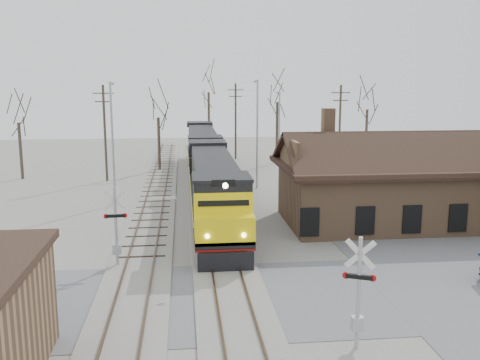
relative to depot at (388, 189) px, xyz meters
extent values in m
plane|color=#9F9A90|center=(-11.99, -12.00, -2.41)|extent=(140.00, 140.00, 0.00)
cube|color=slate|center=(-11.99, -12.00, -2.39)|extent=(60.00, 9.00, 0.03)
cube|color=#9F9A90|center=(-11.99, 3.00, -2.35)|extent=(3.40, 90.00, 0.12)
cube|color=#473323|center=(-12.71, 3.00, -2.24)|extent=(0.08, 90.00, 0.14)
cube|color=#473323|center=(-11.27, 3.00, -2.24)|extent=(0.08, 90.00, 0.14)
cube|color=#9F9A90|center=(-16.49, 3.00, -2.35)|extent=(3.40, 90.00, 0.12)
cube|color=#473323|center=(-17.21, 3.00, -2.24)|extent=(0.08, 90.00, 0.14)
cube|color=#473323|center=(-15.77, 3.00, -2.24)|extent=(0.08, 90.00, 0.14)
cube|color=#8A6547|center=(0.01, 0.00, -0.41)|extent=(14.00, 8.00, 4.00)
cube|color=black|center=(0.01, 0.00, 1.69)|extent=(15.20, 9.20, 0.30)
cube|color=black|center=(0.01, -2.30, 2.69)|extent=(15.00, 4.71, 2.66)
cube|color=black|center=(0.01, 2.30, 2.69)|extent=(15.00, 4.71, 2.66)
cube|color=#8A6547|center=(-3.99, 1.50, 4.39)|extent=(0.80, 0.80, 2.20)
cube|color=black|center=(-11.99, -4.97, -1.83)|extent=(2.61, 4.17, 1.04)
cube|color=black|center=(-11.99, 8.59, -1.83)|extent=(2.61, 4.17, 1.04)
cube|color=black|center=(-11.99, 1.81, -1.00)|extent=(3.13, 20.85, 0.36)
cube|color=maroon|center=(-11.99, 1.81, -1.23)|extent=(3.15, 20.85, 0.13)
cube|color=black|center=(-11.99, 3.11, 0.62)|extent=(2.71, 15.12, 2.92)
cube|color=black|center=(-11.99, -5.91, 0.62)|extent=(3.13, 2.92, 2.92)
cube|color=yellow|center=(-11.99, -7.68, -0.27)|extent=(3.13, 1.88, 1.46)
cube|color=black|center=(-11.99, -8.72, -1.83)|extent=(2.92, 0.25, 1.04)
cylinder|color=#FFF2CC|center=(-11.99, -8.64, 2.18)|extent=(0.29, 0.10, 0.29)
cube|color=black|center=(-11.99, 16.39, -1.83)|extent=(2.61, 4.17, 1.04)
cube|color=black|center=(-11.99, 29.94, -1.83)|extent=(2.61, 4.17, 1.04)
cube|color=black|center=(-11.99, 23.17, -1.00)|extent=(3.13, 20.85, 0.36)
cube|color=maroon|center=(-11.99, 23.17, -1.23)|extent=(3.15, 20.85, 0.13)
cube|color=black|center=(-11.99, 24.47, 0.62)|extent=(2.71, 15.12, 2.92)
cube|color=black|center=(-11.99, 15.45, 0.62)|extent=(3.13, 2.92, 2.92)
cube|color=black|center=(-11.99, 13.68, -0.27)|extent=(3.13, 1.88, 1.46)
cube|color=black|center=(-11.99, 12.64, -1.83)|extent=(2.92, 0.25, 1.04)
cylinder|color=#A5A8AD|center=(-7.78, -17.06, -0.27)|extent=(0.15, 0.15, 4.28)
cube|color=silver|center=(-7.78, -17.06, 1.23)|extent=(1.04, 0.49, 1.12)
cube|color=silver|center=(-7.78, -17.06, 1.23)|extent=(1.04, 0.49, 1.12)
cube|color=black|center=(-7.78, -17.06, 0.38)|extent=(0.94, 0.52, 0.16)
cylinder|color=#B20C0C|center=(-8.23, -16.87, 0.38)|extent=(0.27, 0.18, 0.26)
cylinder|color=#B20C0C|center=(-7.34, -17.25, 0.38)|extent=(0.27, 0.18, 0.26)
cube|color=#A5A8AD|center=(-7.78, -17.06, -1.44)|extent=(0.43, 0.32, 0.54)
cylinder|color=#A5A8AD|center=(-17.68, -7.14, -0.26)|extent=(0.15, 0.15, 4.30)
cube|color=silver|center=(-17.68, -7.14, 1.25)|extent=(1.13, 0.12, 1.13)
cube|color=silver|center=(-17.68, -7.14, 1.25)|extent=(1.13, 0.12, 1.13)
cube|color=black|center=(-17.68, -7.14, 0.39)|extent=(0.98, 0.22, 0.16)
cylinder|color=#B20C0C|center=(-17.19, -7.11, 0.39)|extent=(0.26, 0.10, 0.26)
cylinder|color=#B20C0C|center=(-18.16, -7.17, 0.39)|extent=(0.26, 0.10, 0.26)
cube|color=#A5A8AD|center=(-17.68, -7.14, -1.44)|extent=(0.43, 0.32, 0.54)
cylinder|color=#A5A8AD|center=(-19.56, 7.53, 2.45)|extent=(0.18, 0.18, 9.71)
cylinder|color=#A5A8AD|center=(-19.56, 8.43, 7.21)|extent=(0.12, 1.80, 0.12)
cube|color=#A5A8AD|center=(-19.56, 9.23, 7.11)|extent=(0.25, 0.50, 0.12)
cylinder|color=#A5A8AD|center=(-7.37, 12.96, 2.53)|extent=(0.18, 0.18, 9.87)
cylinder|color=#A5A8AD|center=(-7.37, 13.86, 7.36)|extent=(0.12, 1.80, 0.12)
cube|color=#A5A8AD|center=(-7.37, 14.66, 7.26)|extent=(0.25, 0.50, 0.12)
cylinder|color=#A5A8AD|center=(-3.06, 25.56, 1.88)|extent=(0.18, 0.18, 8.57)
cylinder|color=#A5A8AD|center=(-3.06, 26.46, 6.07)|extent=(0.12, 1.80, 0.12)
cube|color=#A5A8AD|center=(-3.06, 27.26, 5.97)|extent=(0.25, 0.50, 0.12)
cylinder|color=#382D23|center=(-21.64, 18.24, 2.28)|extent=(0.24, 0.24, 9.38)
cube|color=#382D23|center=(-21.64, 18.24, 6.17)|extent=(2.00, 0.10, 0.10)
cube|color=#382D23|center=(-21.64, 18.24, 5.37)|extent=(1.60, 0.10, 0.10)
cylinder|color=#382D23|center=(-7.48, 31.84, 2.31)|extent=(0.24, 0.24, 9.44)
cube|color=#382D23|center=(-7.48, 31.84, 6.23)|extent=(2.00, 0.10, 0.10)
cube|color=#382D23|center=(-7.48, 31.84, 5.43)|extent=(1.60, 0.10, 0.10)
cylinder|color=#382D23|center=(2.43, 20.13, 2.26)|extent=(0.24, 0.24, 9.33)
cube|color=#382D23|center=(2.43, 20.13, 6.13)|extent=(2.00, 0.10, 0.10)
cube|color=#382D23|center=(2.43, 20.13, 5.33)|extent=(1.60, 0.10, 0.10)
cylinder|color=#382D23|center=(-30.30, 20.30, 0.43)|extent=(0.32, 0.32, 5.67)
cylinder|color=#382D23|center=(-16.70, 23.77, 0.51)|extent=(0.32, 0.32, 5.84)
cylinder|color=#382D23|center=(-10.54, 37.82, 1.71)|extent=(0.32, 0.32, 8.24)
cylinder|color=#382D23|center=(-2.88, 28.04, 1.23)|extent=(0.32, 0.32, 7.28)
cylinder|color=#382D23|center=(7.14, 25.19, 0.85)|extent=(0.32, 0.32, 6.52)
camera|label=1|loc=(-14.05, -34.91, 7.40)|focal=40.00mm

